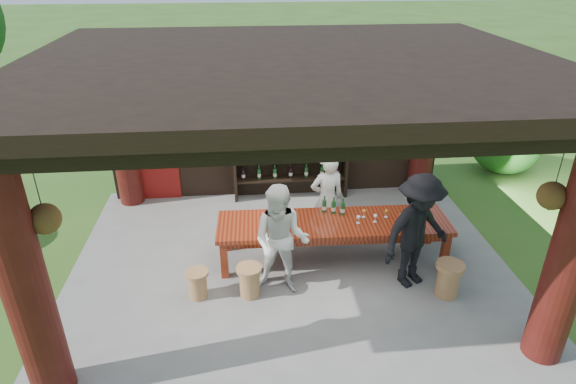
{
  "coord_description": "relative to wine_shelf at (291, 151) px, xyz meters",
  "views": [
    {
      "loc": [
        -0.68,
        -6.86,
        4.85
      ],
      "look_at": [
        0.0,
        0.4,
        1.15
      ],
      "focal_mm": 30.0,
      "sensor_mm": 36.0,
      "label": 1
    }
  ],
  "objects": [
    {
      "name": "ground",
      "position": [
        -0.25,
        -2.45,
        -1.07
      ],
      "size": [
        90.0,
        90.0,
        0.0
      ],
      "primitive_type": "plane",
      "color": "#2D5119",
      "rests_on": "ground"
    },
    {
      "name": "pavilion",
      "position": [
        -0.26,
        -2.02,
        1.06
      ],
      "size": [
        7.5,
        6.0,
        3.6
      ],
      "color": "slate",
      "rests_on": "ground"
    },
    {
      "name": "wine_shelf",
      "position": [
        0.0,
        0.0,
        0.0
      ],
      "size": [
        2.43,
        0.37,
        2.13
      ],
      "color": "black",
      "rests_on": "ground"
    },
    {
      "name": "tasting_table",
      "position": [
        0.49,
        -2.43,
        -0.43
      ],
      "size": [
        3.94,
        1.11,
        0.75
      ],
      "rotation": [
        0.0,
        0.0,
        -0.03
      ],
      "color": "#60190D",
      "rests_on": "ground"
    },
    {
      "name": "stool_near_left",
      "position": [
        -0.96,
        -3.29,
        -0.79
      ],
      "size": [
        0.4,
        0.4,
        0.52
      ],
      "rotation": [
        0.0,
        0.0,
        0.0
      ],
      "color": "#9A6A3D",
      "rests_on": "ground"
    },
    {
      "name": "stool_near_right",
      "position": [
        2.09,
        -3.56,
        -0.77
      ],
      "size": [
        0.44,
        0.44,
        0.57
      ],
      "rotation": [
        0.0,
        0.0,
        0.27
      ],
      "color": "#9A6A3D",
      "rests_on": "ground"
    },
    {
      "name": "stool_far_left",
      "position": [
        -1.76,
        -3.25,
        -0.82
      ],
      "size": [
        0.36,
        0.36,
        0.47
      ],
      "rotation": [
        0.0,
        0.0,
        0.02
      ],
      "color": "#9A6A3D",
      "rests_on": "ground"
    },
    {
      "name": "host",
      "position": [
        0.48,
        -1.78,
        -0.23
      ],
      "size": [
        0.66,
        0.48,
        1.68
      ],
      "primitive_type": "imported",
      "rotation": [
        0.0,
        0.0,
        3.28
      ],
      "color": "silver",
      "rests_on": "ground"
    },
    {
      "name": "guest_woman",
      "position": [
        -0.46,
        -3.19,
        -0.17
      ],
      "size": [
        1.03,
        0.9,
        1.81
      ],
      "primitive_type": "imported",
      "rotation": [
        0.0,
        0.0,
        -0.27
      ],
      "color": "silver",
      "rests_on": "ground"
    },
    {
      "name": "guest_man",
      "position": [
        1.64,
        -3.21,
        -0.11
      ],
      "size": [
        1.43,
        1.17,
        1.92
      ],
      "primitive_type": "imported",
      "rotation": [
        0.0,
        0.0,
        0.44
      ],
      "color": "black",
      "rests_on": "ground"
    },
    {
      "name": "table_bottles",
      "position": [
        0.53,
        -2.14,
        -0.17
      ],
      "size": [
        0.38,
        0.2,
        0.31
      ],
      "color": "#194C1E",
      "rests_on": "tasting_table"
    },
    {
      "name": "table_glasses",
      "position": [
        1.22,
        -2.45,
        -0.25
      ],
      "size": [
        0.8,
        0.26,
        0.15
      ],
      "color": "silver",
      "rests_on": "tasting_table"
    },
    {
      "name": "napkin_basket",
      "position": [
        -0.43,
        -2.47,
        -0.25
      ],
      "size": [
        0.26,
        0.19,
        0.14
      ],
      "primitive_type": "cube",
      "rotation": [
        0.0,
        0.0,
        -0.03
      ],
      "color": "#BF6672",
      "rests_on": "tasting_table"
    },
    {
      "name": "shrubs",
      "position": [
        1.44,
        -1.59,
        -0.53
      ],
      "size": [
        14.81,
        7.13,
        1.36
      ],
      "color": "#194C14",
      "rests_on": "ground"
    },
    {
      "name": "trees",
      "position": [
        4.17,
        -1.14,
        2.29
      ],
      "size": [
        21.31,
        11.71,
        4.8
      ],
      "color": "#3F2819",
      "rests_on": "ground"
    }
  ]
}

